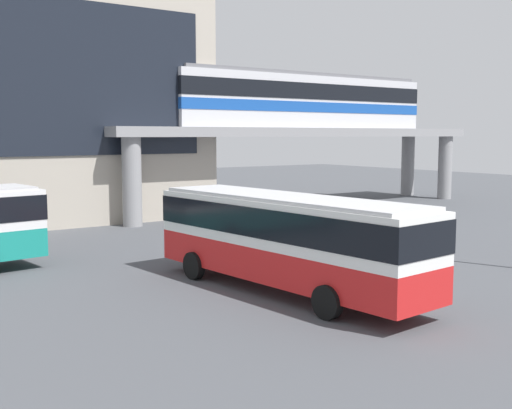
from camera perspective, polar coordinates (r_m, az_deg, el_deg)
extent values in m
plane|color=#47494F|center=(30.37, -5.63, -3.61)|extent=(120.00, 120.00, 0.00)
cube|color=gray|center=(45.47, 3.85, 6.49)|extent=(29.77, 5.55, 0.60)
cylinder|color=gray|center=(36.71, -11.09, 2.00)|extent=(1.10, 1.10, 5.07)
cylinder|color=gray|center=(53.89, 16.62, 3.19)|extent=(1.10, 1.10, 5.07)
cylinder|color=gray|center=(40.35, -13.36, 2.33)|extent=(1.10, 1.10, 5.07)
cylinder|color=gray|center=(56.43, 13.48, 3.40)|extent=(1.10, 1.10, 5.07)
cube|color=silver|center=(45.69, 4.12, 9.12)|extent=(20.80, 2.90, 3.60)
cube|color=#194CA5|center=(45.67, 4.12, 8.67)|extent=(20.86, 2.96, 0.70)
cube|color=black|center=(45.73, 4.13, 10.02)|extent=(20.86, 2.96, 1.10)
cube|color=slate|center=(45.82, 4.14, 11.52)|extent=(19.96, 2.61, 0.24)
cube|color=red|center=(21.07, 2.66, -5.09)|extent=(3.51, 11.18, 1.10)
cube|color=white|center=(20.85, 2.68, -1.59)|extent=(3.51, 11.18, 1.50)
cube|color=black|center=(20.84, 2.68, -1.38)|extent=(3.55, 11.23, 0.96)
cube|color=silver|center=(20.76, 2.69, 0.63)|extent=(3.33, 10.62, 0.12)
cylinder|color=black|center=(23.11, -5.62, -5.49)|extent=(0.37, 1.02, 1.00)
cylinder|color=black|center=(24.59, -0.80, -4.74)|extent=(0.37, 1.02, 1.00)
cylinder|color=black|center=(18.21, 6.40, -8.72)|extent=(0.37, 1.02, 1.00)
cylinder|color=black|center=(20.04, 11.37, -7.41)|extent=(0.37, 1.02, 1.00)
torus|color=black|center=(39.87, 1.69, -0.72)|extent=(0.74, 0.11, 0.74)
torus|color=black|center=(39.20, 0.52, -0.84)|extent=(0.74, 0.11, 0.74)
cylinder|color=black|center=(39.50, 1.11, -0.38)|extent=(1.05, 0.12, 0.05)
cylinder|color=black|center=(39.16, 0.52, -0.41)|extent=(0.04, 0.04, 0.55)
cylinder|color=black|center=(39.83, 1.69, -0.22)|extent=(0.04, 0.04, 0.65)
torus|color=black|center=(35.65, -1.09, -1.56)|extent=(0.72, 0.29, 0.74)
torus|color=black|center=(35.39, -2.73, -1.62)|extent=(0.72, 0.29, 0.74)
cylinder|color=orange|center=(35.48, -1.91, -1.14)|extent=(1.01, 0.38, 0.05)
cylinder|color=orange|center=(35.35, -2.73, -1.14)|extent=(0.04, 0.04, 0.55)
cylinder|color=orange|center=(35.60, -1.09, -1.00)|extent=(0.04, 0.04, 0.65)
torus|color=black|center=(36.92, -4.29, -1.30)|extent=(0.74, 0.11, 0.74)
torus|color=black|center=(36.35, -5.66, -1.44)|extent=(0.74, 0.11, 0.74)
cylinder|color=#B21E1E|center=(36.59, -4.97, -0.93)|extent=(1.05, 0.12, 0.05)
cylinder|color=#B21E1E|center=(36.31, -5.67, -0.97)|extent=(0.04, 0.04, 0.55)
cylinder|color=#B21E1E|center=(36.88, -4.30, -0.76)|extent=(0.04, 0.04, 0.65)
torus|color=black|center=(37.28, 3.85, -1.23)|extent=(0.74, 0.13, 0.74)
torus|color=black|center=(36.72, 2.48, -1.33)|extent=(0.74, 0.13, 0.74)
cylinder|color=#1E3FA5|center=(36.96, 3.17, -0.85)|extent=(1.05, 0.14, 0.05)
cylinder|color=#1E3FA5|center=(36.68, 2.48, -0.87)|extent=(0.04, 0.04, 0.55)
cylinder|color=#1E3FA5|center=(37.24, 3.85, -0.69)|extent=(0.04, 0.04, 0.65)
torus|color=black|center=(38.93, 6.52, -0.93)|extent=(0.71, 0.32, 0.74)
torus|color=black|center=(38.01, 5.78, -1.10)|extent=(0.71, 0.32, 0.74)
cylinder|color=silver|center=(38.43, 6.16, -0.60)|extent=(1.00, 0.43, 0.05)
cylinder|color=silver|center=(37.97, 5.79, -0.65)|extent=(0.04, 0.04, 0.55)
cylinder|color=silver|center=(38.88, 6.52, -0.42)|extent=(0.04, 0.04, 0.65)
cylinder|color=navy|center=(33.18, 4.51, -2.06)|extent=(0.32, 0.32, 0.80)
cube|color=#724C8C|center=(33.08, 4.52, -0.83)|extent=(0.44, 0.33, 0.63)
sphere|color=tan|center=(33.03, 4.53, -0.10)|extent=(0.22, 0.22, 0.22)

